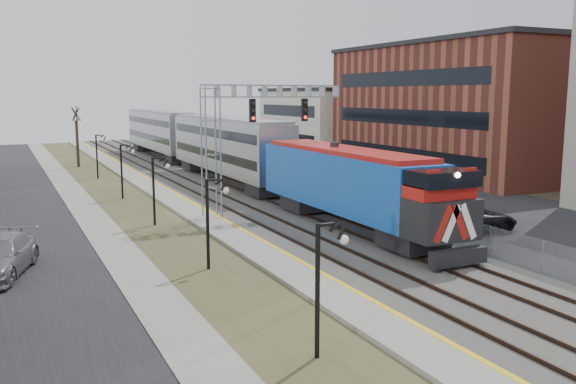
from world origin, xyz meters
TOP-DOWN VIEW (x-y plane):
  - street_west at (-11.50, 35.00)m, footprint 7.00×120.00m
  - sidewalk at (-7.00, 35.00)m, footprint 2.00×120.00m
  - grass_median at (-4.00, 35.00)m, footprint 4.00×120.00m
  - platform at (-1.00, 35.00)m, footprint 2.00×120.00m
  - ballast_bed at (4.00, 35.00)m, footprint 8.00×120.00m
  - parking_lot at (16.00, 35.00)m, footprint 16.00×120.00m
  - platform_edge at (-0.12, 35.00)m, footprint 0.24×120.00m
  - track_near at (2.00, 35.00)m, footprint 1.58×120.00m
  - track_far at (5.50, 35.00)m, footprint 1.58×120.00m
  - train at (5.50, 45.92)m, footprint 3.00×63.05m
  - signal_gantry at (1.22, 27.99)m, footprint 9.00×1.07m
  - lampposts at (-4.00, 18.29)m, footprint 0.14×62.14m
  - fence at (8.20, 35.00)m, footprint 0.04×120.00m
  - buildings_east at (30.00, 31.18)m, footprint 16.00×76.00m
  - car_lot_c at (11.32, 18.88)m, footprint 5.65×3.14m
  - car_lot_d at (12.54, 22.69)m, footprint 5.81×3.72m
  - car_lot_e at (11.82, 27.42)m, footprint 3.91×1.60m
  - car_lot_f at (10.91, 34.84)m, footprint 4.22×2.46m

SIDE VIEW (x-z plane):
  - street_west at x=-11.50m, z-range 0.00..0.04m
  - parking_lot at x=16.00m, z-range 0.00..0.04m
  - grass_median at x=-4.00m, z-range 0.00..0.06m
  - sidewalk at x=-7.00m, z-range 0.00..0.08m
  - ballast_bed at x=4.00m, z-range 0.00..0.20m
  - platform at x=-1.00m, z-range 0.00..0.24m
  - platform_edge at x=-0.12m, z-range 0.24..0.25m
  - track_near at x=2.00m, z-range 0.20..0.35m
  - track_far at x=5.50m, z-range 0.20..0.35m
  - car_lot_f at x=10.91m, z-range 0.00..1.32m
  - car_lot_e at x=11.82m, z-range 0.00..1.33m
  - car_lot_c at x=11.32m, z-range 0.00..1.50m
  - car_lot_d at x=12.54m, z-range 0.00..1.57m
  - fence at x=8.20m, z-range 0.00..1.60m
  - lampposts at x=-4.00m, z-range 0.00..4.00m
  - train at x=5.50m, z-range 0.22..5.55m
  - signal_gantry at x=1.22m, z-range 1.51..9.66m
  - buildings_east at x=30.00m, z-range -1.19..13.81m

